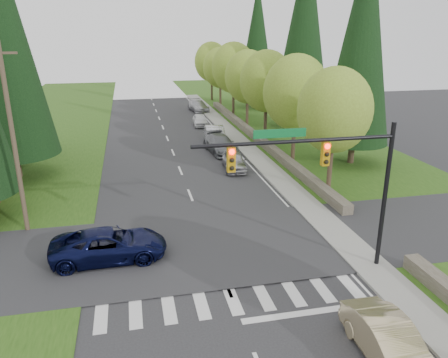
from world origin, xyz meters
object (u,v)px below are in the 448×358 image
object	(u,v)px
parked_car_d	(200,120)
parked_car_b	(221,144)
parked_car_a	(234,161)
parked_car_c	(215,135)
suv_navy	(109,245)
parked_car_e	(198,106)
sedan_champagne	(389,343)

from	to	relation	value
parked_car_d	parked_car_b	bearing A→B (deg)	-86.71
parked_car_a	parked_car_d	bearing A→B (deg)	96.12
parked_car_a	parked_car_b	size ratio (longest dim) A/B	0.78
parked_car_c	parked_car_d	size ratio (longest dim) A/B	1.29
parked_car_a	suv_navy	bearing A→B (deg)	-119.60
parked_car_c	parked_car_e	bearing A→B (deg)	91.00
suv_navy	parked_car_b	distance (m)	20.05
parked_car_c	parked_car_d	distance (m)	8.44
suv_navy	parked_car_e	bearing A→B (deg)	-16.28
parked_car_b	parked_car_c	world-z (taller)	parked_car_c
parked_car_c	parked_car_d	world-z (taller)	parked_car_c
parked_car_b	parked_car_e	world-z (taller)	parked_car_b
parked_car_b	parked_car_c	distance (m)	3.39
parked_car_e	parked_car_a	bearing A→B (deg)	-99.66
suv_navy	parked_car_c	distance (m)	23.18
parked_car_b	parked_car_d	xyz separation A→B (m)	(0.09, 11.82, -0.11)
parked_car_d	parked_car_e	distance (m)	9.57
suv_navy	parked_car_a	xyz separation A→B (m)	(9.17, 12.62, -0.05)
parked_car_d	parked_car_e	xyz separation A→B (m)	(1.31, 9.48, 0.07)
parked_car_b	parked_car_c	size ratio (longest dim) A/B	1.06
parked_car_a	sedan_champagne	bearing A→B (deg)	-83.52
suv_navy	parked_car_b	world-z (taller)	parked_car_b
parked_car_a	parked_car_d	world-z (taller)	parked_car_a
sedan_champagne	parked_car_b	size ratio (longest dim) A/B	0.82
parked_car_a	parked_car_d	size ratio (longest dim) A/B	1.06
parked_car_a	parked_car_b	world-z (taller)	parked_car_b
sedan_champagne	parked_car_a	size ratio (longest dim) A/B	1.06
parked_car_d	parked_car_e	size ratio (longest dim) A/B	0.78
suv_navy	sedan_champagne	bearing A→B (deg)	-135.48
parked_car_c	sedan_champagne	bearing A→B (deg)	-85.29
sedan_champagne	parked_car_e	world-z (taller)	parked_car_e
sedan_champagne	parked_car_b	world-z (taller)	parked_car_b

